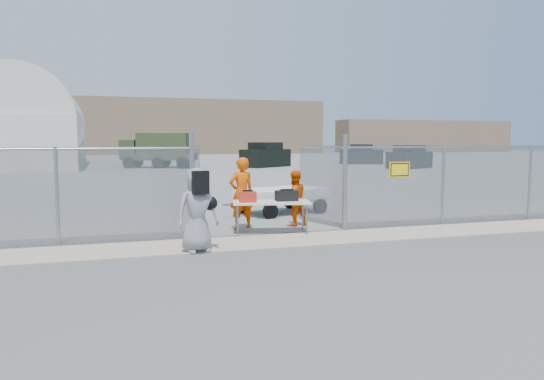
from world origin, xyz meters
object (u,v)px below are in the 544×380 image
object	(u,v)px
visitor	(197,210)
folding_table	(271,217)
security_worker_left	(241,194)
security_worker_right	(294,198)
utility_trailer	(281,200)

from	to	relation	value
visitor	folding_table	bearing A→B (deg)	27.39
security_worker_left	security_worker_right	bearing A→B (deg)	172.72
folding_table	utility_trailer	bearing A→B (deg)	79.37
security_worker_right	visitor	bearing A→B (deg)	26.84
folding_table	security_worker_left	world-z (taller)	security_worker_left
folding_table	visitor	distance (m)	2.75
security_worker_left	security_worker_right	distance (m)	1.52
security_worker_left	utility_trailer	size ratio (longest dim) A/B	0.54
folding_table	utility_trailer	xyz separation A→B (m)	(1.40, 3.35, 0.02)
security_worker_left	utility_trailer	world-z (taller)	security_worker_left
security_worker_left	utility_trailer	distance (m)	3.27
security_worker_left	security_worker_right	world-z (taller)	security_worker_left
security_worker_right	visitor	world-z (taller)	visitor
folding_table	visitor	size ratio (longest dim) A/B	1.08
security_worker_right	visitor	xyz separation A→B (m)	(-3.08, -2.53, 0.13)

